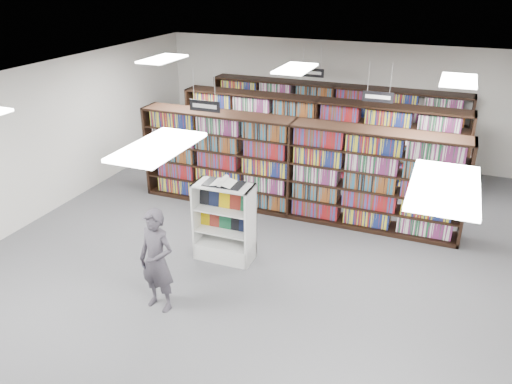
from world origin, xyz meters
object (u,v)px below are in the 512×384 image
at_px(endcap_display, 225,233).
at_px(open_book, 223,182).
at_px(bookshelf_row_near, 292,169).
at_px(shopper, 157,261).

height_order(endcap_display, open_book, open_book).
bearing_deg(endcap_display, open_book, -116.43).
distance_m(bookshelf_row_near, open_book, 2.31).
xyz_separation_m(bookshelf_row_near, endcap_display, (-0.56, -2.18, -0.55)).
relative_size(endcap_display, open_book, 2.08).
bearing_deg(open_book, shopper, -103.01).
bearing_deg(shopper, endcap_display, 86.66).
relative_size(endcap_display, shopper, 0.87).
bearing_deg(open_book, endcap_display, 62.45).
relative_size(open_book, shopper, 0.42).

